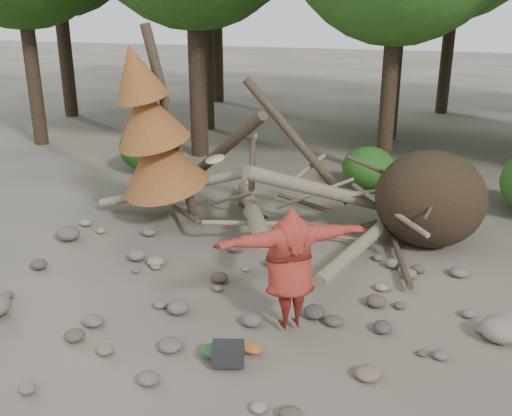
% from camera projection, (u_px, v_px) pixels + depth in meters
% --- Properties ---
extents(ground, '(120.00, 120.00, 0.00)m').
position_uv_depth(ground, '(228.00, 324.00, 8.79)').
color(ground, '#514C44').
rests_on(ground, ground).
extents(deadfall_pile, '(8.55, 5.24, 3.30)m').
position_uv_depth(deadfall_pile, '(400.00, 199.00, 11.56)').
color(deadfall_pile, '#332619').
rests_on(deadfall_pile, ground).
extents(dead_conifer, '(2.06, 2.16, 4.35)m').
position_uv_depth(dead_conifer, '(153.00, 132.00, 12.08)').
color(dead_conifer, '#4C3F30').
rests_on(dead_conifer, ground).
extents(bush_left, '(1.80, 1.80, 1.44)m').
position_uv_depth(bush_left, '(150.00, 148.00, 16.71)').
color(bush_left, '#215216').
rests_on(bush_left, ground).
extents(bush_mid, '(1.40, 1.40, 1.12)m').
position_uv_depth(bush_mid, '(368.00, 168.00, 15.24)').
color(bush_mid, '#2C681E').
rests_on(bush_mid, ground).
extents(frisbee_thrower, '(2.38, 1.89, 2.56)m').
position_uv_depth(frisbee_thrower, '(290.00, 268.00, 8.34)').
color(frisbee_thrower, maroon).
rests_on(frisbee_thrower, ground).
extents(backpack, '(0.51, 0.42, 0.29)m').
position_uv_depth(backpack, '(228.00, 357.00, 7.72)').
color(backpack, black).
rests_on(backpack, ground).
extents(cloth_green, '(0.37, 0.31, 0.14)m').
position_uv_depth(cloth_green, '(213.00, 354.00, 7.93)').
color(cloth_green, '#2C6629').
rests_on(cloth_green, ground).
extents(cloth_orange, '(0.29, 0.24, 0.11)m').
position_uv_depth(cloth_orange, '(252.00, 351.00, 8.02)').
color(cloth_orange, '#B1561E').
rests_on(cloth_orange, ground).
extents(boulder_mid_right, '(0.61, 0.55, 0.36)m').
position_uv_depth(boulder_mid_right, '(501.00, 330.00, 8.32)').
color(boulder_mid_right, gray).
rests_on(boulder_mid_right, ground).
extents(boulder_mid_left, '(0.51, 0.46, 0.31)m').
position_uv_depth(boulder_mid_left, '(68.00, 233.00, 11.92)').
color(boulder_mid_left, '#5B524C').
rests_on(boulder_mid_left, ground).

